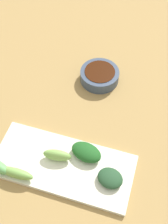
{
  "coord_description": "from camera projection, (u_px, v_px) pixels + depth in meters",
  "views": [
    {
      "loc": [
        0.4,
        0.12,
        0.65
      ],
      "look_at": [
        -0.0,
        -0.0,
        0.05
      ],
      "focal_mm": 46.68,
      "sensor_mm": 36.0,
      "label": 1
    }
  ],
  "objects": [
    {
      "name": "broccoli_leafy_4",
      "position": [
        110.0,
        178.0,
        0.64
      ],
      "size": [
        0.06,
        0.06,
        0.02
      ],
      "primitive_type": "ellipsoid",
      "rotation": [
        0.0,
        0.0,
        -0.18
      ],
      "color": "#224529",
      "rests_on": "serving_plate"
    },
    {
      "name": "broccoli_stalk_3",
      "position": [
        17.0,
        173.0,
        0.64
      ],
      "size": [
        0.02,
        0.08,
        0.03
      ],
      "primitive_type": "ellipsoid",
      "rotation": [
        0.0,
        0.0,
        0.02
      ],
      "color": "#74A64D",
      "rests_on": "serving_plate"
    },
    {
      "name": "tabletop",
      "position": [
        84.0,
        122.0,
        0.76
      ],
      "size": [
        2.1,
        2.1,
        0.02
      ],
      "primitive_type": "cube",
      "color": "#9C7C48",
      "rests_on": "ground"
    },
    {
      "name": "serving_plate",
      "position": [
        63.0,
        165.0,
        0.67
      ],
      "size": [
        0.14,
        0.32,
        0.01
      ],
      "primitive_type": "cube",
      "color": "silver",
      "rests_on": "tabletop"
    },
    {
      "name": "broccoli_stalk_0",
      "position": [
        57.0,
        155.0,
        0.66
      ],
      "size": [
        0.03,
        0.07,
        0.03
      ],
      "primitive_type": "ellipsoid",
      "rotation": [
        0.0,
        0.0,
        0.13
      ],
      "color": "#79A950",
      "rests_on": "serving_plate"
    },
    {
      "name": "broccoli_leafy_1",
      "position": [
        86.0,
        152.0,
        0.67
      ],
      "size": [
        0.06,
        0.08,
        0.03
      ],
      "primitive_type": "ellipsoid",
      "rotation": [
        0.0,
        0.0,
        -0.21
      ],
      "color": "#1B521E",
      "rests_on": "serving_plate"
    },
    {
      "name": "sauce_bowl",
      "position": [
        101.0,
        76.0,
        0.82
      ],
      "size": [
        0.11,
        0.11,
        0.03
      ],
      "color": "#36435A",
      "rests_on": "tabletop"
    }
  ]
}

